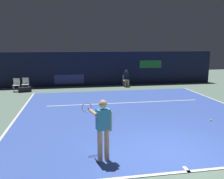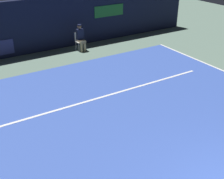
{
  "view_description": "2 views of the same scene",
  "coord_description": "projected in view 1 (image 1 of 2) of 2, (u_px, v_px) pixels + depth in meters",
  "views": [
    {
      "loc": [
        -2.84,
        -5.97,
        3.17
      ],
      "look_at": [
        -0.89,
        5.16,
        0.98
      ],
      "focal_mm": 37.74,
      "sensor_mm": 36.0,
      "label": 1
    },
    {
      "loc": [
        -4.95,
        -1.94,
        5.1
      ],
      "look_at": [
        -0.64,
        5.06,
        0.89
      ],
      "focal_mm": 47.38,
      "sensor_mm": 36.0,
      "label": 2
    }
  ],
  "objects": [
    {
      "name": "courtside_chair_near",
      "position": [
        26.0,
        83.0,
        16.23
      ],
      "size": [
        0.45,
        0.42,
        0.88
      ],
      "color": "white",
      "rests_on": "ground"
    },
    {
      "name": "line_sideline_right",
      "position": [
        15.0,
        118.0,
        10.14
      ],
      "size": [
        0.1,
        10.65,
        0.01
      ],
      "primitive_type": "cube",
      "color": "white",
      "rests_on": "court_surface"
    },
    {
      "name": "line_baseline",
      "position": [
        188.0,
        171.0,
        5.93
      ],
      "size": [
        10.64,
        0.1,
        0.01
      ],
      "primitive_type": "cube",
      "color": "white",
      "rests_on": "court_surface"
    },
    {
      "name": "equipment_bag",
      "position": [
        25.0,
        90.0,
        15.81
      ],
      "size": [
        0.89,
        0.52,
        0.32
      ],
      "primitive_type": "cube",
      "rotation": [
        0.0,
        0.0,
        0.25
      ],
      "color": "black",
      "rests_on": "ground"
    },
    {
      "name": "tennis_player",
      "position": [
        103.0,
        126.0,
        6.33
      ],
      "size": [
        0.79,
        0.93,
        1.73
      ],
      "color": "#DBAD89",
      "rests_on": "ground"
    },
    {
      "name": "courtside_chair_far",
      "position": [
        16.0,
        84.0,
        15.93
      ],
      "size": [
        0.45,
        0.43,
        0.88
      ],
      "color": "white",
      "rests_on": "ground"
    },
    {
      "name": "tennis_ball",
      "position": [
        211.0,
        120.0,
        9.83
      ],
      "size": [
        0.07,
        0.07,
        0.07
      ],
      "primitive_type": "sphere",
      "color": "#CCE033",
      "rests_on": "court_surface"
    },
    {
      "name": "court_surface",
      "position": [
        134.0,
        113.0,
        11.03
      ],
      "size": [
        10.64,
        10.65,
        0.01
      ],
      "primitive_type": "cube",
      "color": "#3856B2",
      "rests_on": "ground"
    },
    {
      "name": "line_service",
      "position": [
        125.0,
        103.0,
        12.83
      ],
      "size": [
        8.3,
        0.1,
        0.01
      ],
      "primitive_type": "cube",
      "color": "white",
      "rests_on": "court_surface"
    },
    {
      "name": "line_centre_mark",
      "position": [
        186.0,
        169.0,
        6.03
      ],
      "size": [
        0.1,
        0.3,
        0.01
      ],
      "primitive_type": "cube",
      "color": "white",
      "rests_on": "court_surface"
    },
    {
      "name": "line_judge_on_chair",
      "position": [
        126.0,
        78.0,
        17.68
      ],
      "size": [
        0.45,
        0.54,
        1.32
      ],
      "color": "white",
      "rests_on": "ground"
    },
    {
      "name": "back_wall",
      "position": [
        108.0,
        68.0,
        18.33
      ],
      "size": [
        17.09,
        0.33,
        2.6
      ],
      "color": "#141933",
      "rests_on": "ground"
    },
    {
      "name": "ground_plane",
      "position": [
        134.0,
        113.0,
        11.03
      ],
      "size": [
        33.28,
        33.28,
        0.0
      ],
      "primitive_type": "plane",
      "color": "slate"
    }
  ]
}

